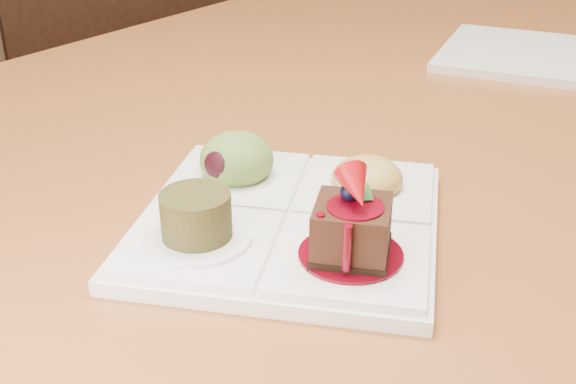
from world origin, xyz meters
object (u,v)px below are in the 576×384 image
Objects in this scene: sampler_plate at (287,208)px; second_plate at (528,55)px; dining_table at (465,94)px; chair_left at (145,72)px.

second_plate is (-0.01, 0.58, -0.01)m from sampler_plate.
chair_left is at bearing -176.32° from dining_table.
sampler_plate is at bearing -80.95° from dining_table.
chair_left reaches higher than dining_table.
sampler_plate is at bearing -89.22° from second_plate.
dining_table is at bearing 117.41° from chair_left.
dining_table is 5.75× the size of sampler_plate.
sampler_plate is 1.36× the size of second_plate.
sampler_plate is (0.74, -0.53, 0.16)m from chair_left.
chair_left reaches higher than sampler_plate.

